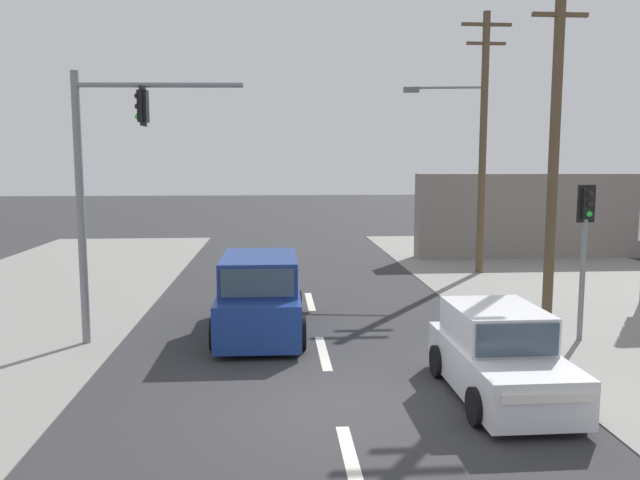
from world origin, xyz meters
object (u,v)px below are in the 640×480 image
suv_oncoming_mid (260,297)px  pedestal_signal_right_kerb (585,236)px  utility_pole_background_right (479,135)px  utility_pole_midground_right (555,140)px  traffic_signal_mast (104,172)px  hatchback_oncoming_near (499,356)px

suv_oncoming_mid → pedestal_signal_right_kerb: bearing=-9.2°
utility_pole_background_right → utility_pole_midground_right: bearing=-93.0°
traffic_signal_mast → suv_oncoming_mid: bearing=10.3°
utility_pole_midground_right → traffic_signal_mast: (-10.72, -1.38, -0.78)m
utility_pole_background_right → suv_oncoming_mid: (-7.75, -7.70, -4.15)m
suv_oncoming_mid → hatchback_oncoming_near: (4.24, -4.32, -0.18)m
traffic_signal_mast → hatchback_oncoming_near: 9.00m
pedestal_signal_right_kerb → suv_oncoming_mid: size_ratio=0.78×
utility_pole_background_right → suv_oncoming_mid: utility_pole_background_right is taller
utility_pole_midground_right → pedestal_signal_right_kerb: size_ratio=2.46×
utility_pole_background_right → hatchback_oncoming_near: utility_pole_background_right is taller
hatchback_oncoming_near → pedestal_signal_right_kerb: bearing=45.9°
traffic_signal_mast → hatchback_oncoming_near: (7.58, -3.72, -3.13)m
utility_pole_midground_right → suv_oncoming_mid: (-7.38, -0.78, -3.72)m
pedestal_signal_right_kerb → traffic_signal_mast: bearing=176.9°
traffic_signal_mast → pedestal_signal_right_kerb: size_ratio=1.69×
traffic_signal_mast → pedestal_signal_right_kerb: bearing=-3.1°
utility_pole_background_right → pedestal_signal_right_kerb: bearing=-93.0°
suv_oncoming_mid → hatchback_oncoming_near: 6.06m
utility_pole_midground_right → suv_oncoming_mid: bearing=-174.0°
utility_pole_midground_right → suv_oncoming_mid: 8.31m
utility_pole_midground_right → utility_pole_background_right: utility_pole_background_right is taller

